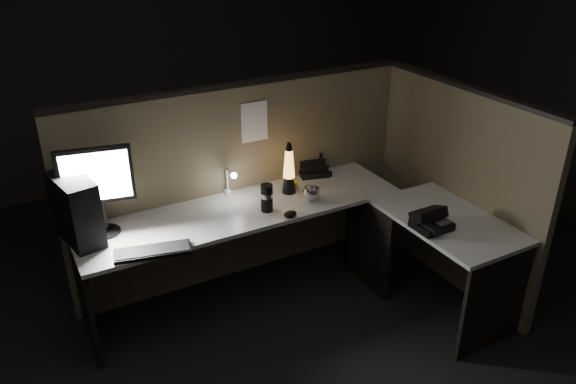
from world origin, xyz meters
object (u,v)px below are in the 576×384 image
monitor (97,183)px  keyboard (153,251)px  lava_lamp (289,172)px  pc_tower (76,210)px  desk_phone (430,221)px

monitor → keyboard: bearing=-52.5°
lava_lamp → keyboard: bearing=-163.4°
monitor → pc_tower: bearing=-160.5°
pc_tower → monitor: (0.15, 0.02, 0.14)m
monitor → keyboard: (0.20, -0.40, -0.34)m
monitor → lava_lamp: size_ratio=1.49×
keyboard → lava_lamp: lava_lamp is taller
lava_lamp → desk_phone: bearing=-58.4°
lava_lamp → desk_phone: lava_lamp is taller
pc_tower → lava_lamp: pc_tower is taller
keyboard → lava_lamp: 1.18m
lava_lamp → pc_tower: bearing=178.4°
monitor → desk_phone: 2.13m
keyboard → lava_lamp: bearing=29.5°
monitor → desk_phone: (1.88, -0.96, -0.30)m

